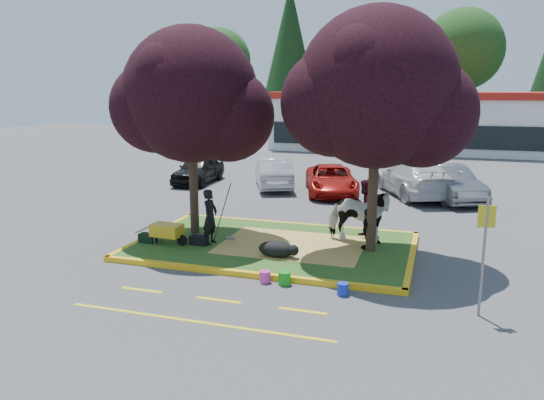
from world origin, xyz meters
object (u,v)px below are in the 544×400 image
(cow, at_px, (358,216))
(handler, at_px, (210,217))
(sign_post, at_px, (485,243))
(wheelbarrow, at_px, (167,230))
(bucket_pink, at_px, (265,277))
(bucket_blue, at_px, (343,289))
(car_black, at_px, (198,169))
(car_silver, at_px, (273,173))
(calf, at_px, (276,249))
(bucket_green, at_px, (284,278))

(cow, distance_m, handler, 4.45)
(sign_post, bearing_deg, wheelbarrow, 149.90)
(sign_post, xyz_separation_m, bucket_pink, (-4.99, 0.47, -1.47))
(cow, bearing_deg, bucket_blue, -169.33)
(cow, xyz_separation_m, bucket_pink, (-1.75, -3.62, -0.84))
(wheelbarrow, height_order, car_black, car_black)
(bucket_pink, relative_size, car_silver, 0.07)
(wheelbarrow, xyz_separation_m, bucket_blue, (5.69, -1.98, -0.43))
(bucket_blue, relative_size, car_black, 0.07)
(bucket_blue, bearing_deg, sign_post, -4.80)
(bucket_pink, height_order, car_silver, car_silver)
(calf, xyz_separation_m, bucket_blue, (2.20, -1.82, -0.23))
(handler, height_order, car_black, handler)
(wheelbarrow, distance_m, bucket_green, 4.57)
(sign_post, xyz_separation_m, car_black, (-12.63, 12.74, -0.92))
(car_black, distance_m, car_silver, 4.00)
(bucket_green, height_order, bucket_blue, bucket_green)
(calf, bearing_deg, bucket_blue, -25.45)
(sign_post, xyz_separation_m, bucket_green, (-4.48, 0.47, -1.45))
(wheelbarrow, relative_size, bucket_green, 4.95)
(car_black, bearing_deg, cow, -45.37)
(sign_post, height_order, car_silver, sign_post)
(sign_post, bearing_deg, cow, 112.63)
(handler, xyz_separation_m, bucket_blue, (4.48, -2.45, -0.84))
(car_silver, bearing_deg, cow, 99.40)
(calf, relative_size, wheelbarrow, 0.63)
(handler, relative_size, bucket_pink, 5.62)
(car_silver, bearing_deg, calf, 85.26)
(cow, bearing_deg, calf, 143.02)
(car_black, bearing_deg, wheelbarrow, -72.13)
(sign_post, distance_m, car_black, 17.96)
(cow, relative_size, bucket_pink, 6.72)
(wheelbarrow, xyz_separation_m, bucket_green, (4.19, -1.76, -0.41))
(calf, relative_size, sign_post, 0.40)
(cow, xyz_separation_m, calf, (-1.95, -2.02, -0.62))
(cow, distance_m, calf, 2.88)
(bucket_pink, bearing_deg, car_black, 121.93)
(sign_post, relative_size, car_silver, 0.59)
(cow, distance_m, bucket_pink, 4.11)
(calf, height_order, bucket_green, calf)
(handler, xyz_separation_m, sign_post, (7.46, -2.70, 0.63))
(bucket_pink, bearing_deg, handler, 138.04)
(handler, bearing_deg, wheelbarrow, 114.82)
(cow, relative_size, car_silver, 0.45)
(handler, distance_m, bucket_green, 3.81)
(bucket_blue, bearing_deg, bucket_pink, 173.60)
(bucket_blue, relative_size, car_silver, 0.07)
(bucket_blue, bearing_deg, handler, 151.32)
(handler, height_order, wheelbarrow, handler)
(handler, xyz_separation_m, bucket_pink, (2.48, -2.23, -0.83))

